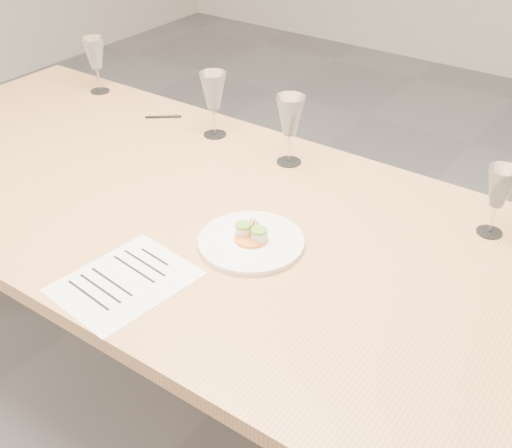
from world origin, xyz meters
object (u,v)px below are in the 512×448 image
Objects in this scene: dinner_plate at (251,241)px; wine_glass_1 at (213,92)px; wine_glass_0 at (95,54)px; wine_glass_2 at (290,117)px; recipe_sheet at (125,282)px; ballpoint_pen at (164,117)px; wine_glass_3 at (500,189)px; dining_table at (212,232)px.

wine_glass_1 is at bearing 136.64° from dinner_plate.
wine_glass_0 is 0.96× the size of wine_glass_2.
dinner_plate is 1.13m from wine_glass_0.
wine_glass_0 is at bearing 176.08° from wine_glass_2.
wine_glass_2 is at bearing -3.56° from wine_glass_1.
dinner_plate is 1.29× the size of wine_glass_0.
ballpoint_pen is (-0.53, 0.71, 0.00)m from recipe_sheet.
recipe_sheet is at bearing -91.76° from ballpoint_pen.
wine_glass_2 is at bearing 177.95° from wine_glass_3.
dining_table is at bearing -25.43° from wine_glass_0.
dinner_plate is at bearing -69.04° from wine_glass_2.
wine_glass_0 reaches higher than dinner_plate.
dining_table is at bearing -93.57° from wine_glass_2.
ballpoint_pen is 0.51× the size of wine_glass_0.
wine_glass_2 is (-0.16, 0.41, 0.13)m from dinner_plate.
dining_table is at bearing -74.65° from ballpoint_pen.
wine_glass_3 is (0.61, -0.02, -0.02)m from wine_glass_2.
wine_glass_0 is (-0.35, 0.04, 0.14)m from ballpoint_pen.
wine_glass_0 is 0.57m from wine_glass_1.
dinner_plate reaches higher than dining_table.
ballpoint_pen is 0.49× the size of wine_glass_1.
wine_glass_3 reaches higher than dinner_plate.
wine_glass_0 is 0.87m from wine_glass_2.
wine_glass_0 is at bearing 155.50° from dinner_plate.
wine_glass_1 reaches higher than wine_glass_3.
wine_glass_1 is at bearing 176.44° from wine_glass_2.
dinner_plate is at bearing -24.50° from wine_glass_0.
ballpoint_pen is 0.54m from wine_glass_2.
wine_glass_3 is at bearing 40.40° from dinner_plate.
wine_glass_1 is at bearing -4.10° from wine_glass_0.
recipe_sheet is at bearing -89.33° from wine_glass_2.
wine_glass_3 is at bearing -2.54° from wine_glass_1.
dining_table is 11.52× the size of wine_glass_2.
dining_table is 0.40m from wine_glass_2.
wine_glass_1 is (-0.45, 0.43, 0.13)m from dinner_plate.
recipe_sheet is 0.90m from wine_glass_3.
recipe_sheet is 1.53× the size of wine_glass_1.
dining_table is at bearing 160.12° from dinner_plate.
wine_glass_1 is (0.22, -0.00, 0.14)m from ballpoint_pen.
recipe_sheet is at bearing -40.43° from wine_glass_0.
wine_glass_2 is (0.02, 0.34, 0.21)m from dining_table.
recipe_sheet is at bearing -132.11° from wine_glass_3.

